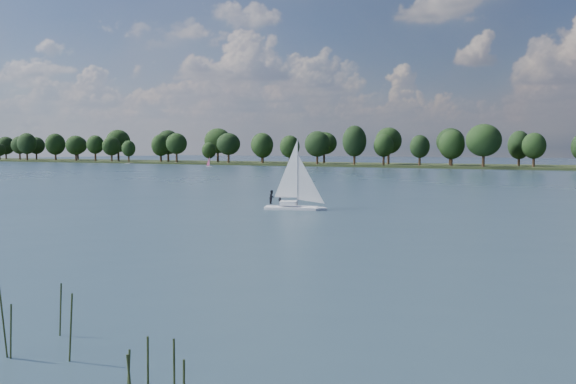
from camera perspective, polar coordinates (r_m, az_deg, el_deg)
name	(u,v)px	position (r m, az deg, el deg)	size (l,w,h in m)	color
ground	(452,185)	(125.16, 14.35, 0.62)	(700.00, 700.00, 0.00)	#233342
far_shore	(539,168)	(235.08, 21.40, 1.98)	(660.00, 40.00, 1.50)	black
sailboat	(292,189)	(72.57, 0.33, 0.27)	(6.64, 3.68, 8.42)	white
dinghy_pink	(210,164)	(236.63, -6.99, 2.46)	(2.55, 1.32, 3.89)	silver
pontoon	(129,164)	(288.80, -13.91, 2.46)	(4.00, 2.00, 0.50)	#5B5E60
treeline	(533,144)	(231.07, 20.95, 3.97)	(562.38, 74.12, 18.53)	black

